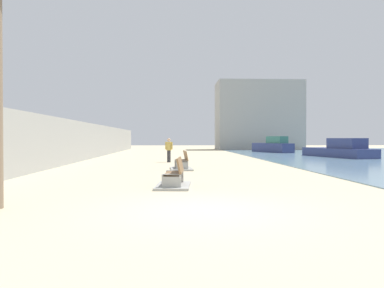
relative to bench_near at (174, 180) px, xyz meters
name	(u,v)px	position (x,y,z in m)	size (l,w,h in m)	color
ground_plane	(183,161)	(0.64, 13.86, -0.23)	(120.00, 120.00, 0.00)	#C6B793
seawall	(74,141)	(-6.86, 13.86, 1.17)	(0.80, 64.00, 2.80)	#9E9E99
bench_near	(174,180)	(0.00, 0.00, 0.00)	(1.27, 2.18, 0.98)	#9E9E99
bench_far	(182,165)	(0.41, 7.06, 0.00)	(1.20, 2.15, 0.98)	#9E9E99
person_walking	(169,148)	(-0.32, 13.00, 0.71)	(0.50, 0.28, 1.63)	#333338
boat_outer	(340,150)	(14.00, 18.64, 0.38)	(3.89, 7.61, 1.59)	navy
boat_mid_bay	(273,146)	(11.30, 29.94, 0.49)	(3.58, 6.24, 1.80)	navy
harbor_building	(258,116)	(12.29, 41.86, 4.63)	(12.00, 6.00, 9.74)	#9E9E99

